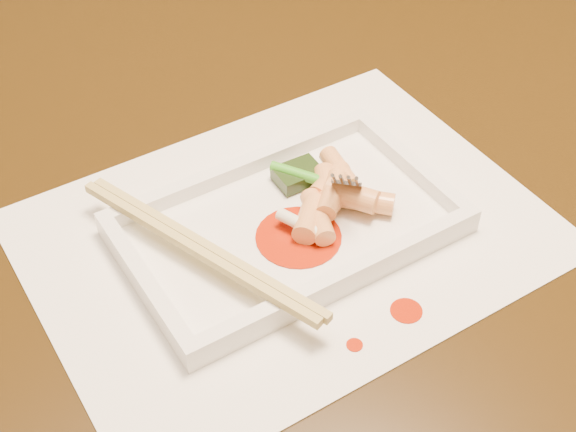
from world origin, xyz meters
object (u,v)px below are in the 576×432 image
plate_base (288,229)px  fork (352,110)px  placemat (288,233)px  chopstick_a (195,250)px  table (208,196)px

plate_base → fork: (0.07, 0.02, 0.08)m
placemat → chopstick_a: 0.09m
table → fork: size_ratio=10.00×
placemat → plate_base: plate_base is taller
plate_base → chopstick_a: size_ratio=1.13×
placemat → plate_base: (0.00, 0.00, 0.00)m
table → fork: bearing=-69.9°
table → chopstick_a: (-0.09, -0.17, 0.13)m
chopstick_a → fork: (0.15, 0.02, 0.06)m
chopstick_a → placemat: bearing=0.0°
table → placemat: placemat is taller
chopstick_a → fork: size_ratio=1.65×
placemat → plate_base: size_ratio=1.54×
table → plate_base: (-0.01, -0.17, 0.11)m
table → placemat: bearing=-94.1°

